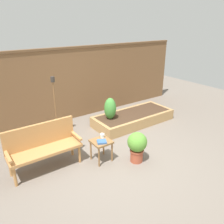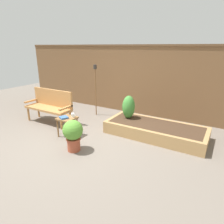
{
  "view_description": "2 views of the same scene",
  "coord_description": "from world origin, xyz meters",
  "px_view_note": "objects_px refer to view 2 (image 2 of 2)",
  "views": [
    {
      "loc": [
        -2.58,
        -3.47,
        2.85
      ],
      "look_at": [
        0.18,
        0.42,
        0.92
      ],
      "focal_mm": 36.45,
      "sensor_mm": 36.0,
      "label": 1
    },
    {
      "loc": [
        2.87,
        -3.13,
        2.11
      ],
      "look_at": [
        0.63,
        0.63,
        0.64
      ],
      "focal_mm": 31.5,
      "sensor_mm": 36.0,
      "label": 2
    }
  ],
  "objects_px": {
    "side_table": "(67,121)",
    "potted_boxwood": "(73,133)",
    "shrub_near_bench": "(129,107)",
    "cup_on_table": "(73,115)",
    "book_on_table": "(64,117)",
    "tiki_torch": "(95,81)",
    "garden_bench": "(50,104)"
  },
  "relations": [
    {
      "from": "side_table",
      "to": "potted_boxwood",
      "type": "bearing_deg",
      "value": -38.06
    },
    {
      "from": "shrub_near_bench",
      "to": "potted_boxwood",
      "type": "bearing_deg",
      "value": -105.53
    },
    {
      "from": "side_table",
      "to": "cup_on_table",
      "type": "distance_m",
      "value": 0.19
    },
    {
      "from": "side_table",
      "to": "cup_on_table",
      "type": "relative_size",
      "value": 4.02
    },
    {
      "from": "side_table",
      "to": "shrub_near_bench",
      "type": "height_order",
      "value": "shrub_near_bench"
    },
    {
      "from": "book_on_table",
      "to": "shrub_near_bench",
      "type": "height_order",
      "value": "shrub_near_bench"
    },
    {
      "from": "cup_on_table",
      "to": "shrub_near_bench",
      "type": "distance_m",
      "value": 1.44
    },
    {
      "from": "cup_on_table",
      "to": "side_table",
      "type": "bearing_deg",
      "value": -133.48
    },
    {
      "from": "potted_boxwood",
      "to": "tiki_torch",
      "type": "relative_size",
      "value": 0.43
    },
    {
      "from": "potted_boxwood",
      "to": "shrub_near_bench",
      "type": "relative_size",
      "value": 1.13
    },
    {
      "from": "shrub_near_bench",
      "to": "tiki_torch",
      "type": "relative_size",
      "value": 0.38
    },
    {
      "from": "tiki_torch",
      "to": "side_table",
      "type": "bearing_deg",
      "value": -79.18
    },
    {
      "from": "cup_on_table",
      "to": "shrub_near_bench",
      "type": "bearing_deg",
      "value": 48.29
    },
    {
      "from": "shrub_near_bench",
      "to": "tiki_torch",
      "type": "height_order",
      "value": "tiki_torch"
    },
    {
      "from": "garden_bench",
      "to": "side_table",
      "type": "bearing_deg",
      "value": -23.95
    },
    {
      "from": "book_on_table",
      "to": "side_table",
      "type": "bearing_deg",
      "value": 90.66
    },
    {
      "from": "cup_on_table",
      "to": "shrub_near_bench",
      "type": "xyz_separation_m",
      "value": [
        0.96,
        1.08,
        0.07
      ]
    },
    {
      "from": "garden_bench",
      "to": "shrub_near_bench",
      "type": "relative_size",
      "value": 2.39
    },
    {
      "from": "book_on_table",
      "to": "garden_bench",
      "type": "bearing_deg",
      "value": 176.33
    },
    {
      "from": "garden_bench",
      "to": "potted_boxwood",
      "type": "bearing_deg",
      "value": -29.47
    },
    {
      "from": "cup_on_table",
      "to": "tiki_torch",
      "type": "bearing_deg",
      "value": 105.04
    },
    {
      "from": "cup_on_table",
      "to": "potted_boxwood",
      "type": "xyz_separation_m",
      "value": [
        0.5,
        -0.57,
        -0.13
      ]
    },
    {
      "from": "side_table",
      "to": "book_on_table",
      "type": "height_order",
      "value": "book_on_table"
    },
    {
      "from": "tiki_torch",
      "to": "potted_boxwood",
      "type": "bearing_deg",
      "value": -66.62
    },
    {
      "from": "book_on_table",
      "to": "tiki_torch",
      "type": "xyz_separation_m",
      "value": [
        -0.28,
        1.72,
        0.6
      ]
    },
    {
      "from": "side_table",
      "to": "cup_on_table",
      "type": "bearing_deg",
      "value": 46.52
    },
    {
      "from": "cup_on_table",
      "to": "shrub_near_bench",
      "type": "height_order",
      "value": "shrub_near_bench"
    },
    {
      "from": "cup_on_table",
      "to": "book_on_table",
      "type": "height_order",
      "value": "cup_on_table"
    },
    {
      "from": "cup_on_table",
      "to": "tiki_torch",
      "type": "height_order",
      "value": "tiki_torch"
    },
    {
      "from": "garden_bench",
      "to": "tiki_torch",
      "type": "relative_size",
      "value": 0.91
    },
    {
      "from": "potted_boxwood",
      "to": "garden_bench",
      "type": "bearing_deg",
      "value": 150.53
    },
    {
      "from": "potted_boxwood",
      "to": "shrub_near_bench",
      "type": "height_order",
      "value": "shrub_near_bench"
    }
  ]
}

